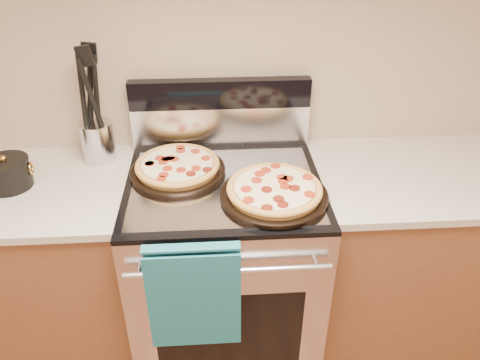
{
  "coord_description": "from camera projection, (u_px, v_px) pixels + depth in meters",
  "views": [
    {
      "loc": [
        -0.04,
        0.11,
        1.89
      ],
      "look_at": [
        0.06,
        1.55,
        0.99
      ],
      "focal_mm": 35.0,
      "sensor_mm": 36.0,
      "label": 1
    }
  ],
  "objects": [
    {
      "name": "range_body",
      "position": [
        226.0,
        271.0,
        2.07
      ],
      "size": [
        0.76,
        0.68,
        0.9
      ],
      "primitive_type": "cube",
      "color": "#B7B7BC",
      "rests_on": "ground"
    },
    {
      "name": "cooktop",
      "position": [
        224.0,
        184.0,
        1.82
      ],
      "size": [
        0.76,
        0.68,
        0.02
      ],
      "primitive_type": "cube",
      "color": "black",
      "rests_on": "range_body"
    },
    {
      "name": "pepperoni_pizza_back",
      "position": [
        178.0,
        167.0,
        1.85
      ],
      "size": [
        0.47,
        0.47,
        0.05
      ],
      "primitive_type": null,
      "rotation": [
        0.0,
        0.0,
        0.33
      ],
      "color": "#C1813B",
      "rests_on": "foil_sheet"
    },
    {
      "name": "dish_towel",
      "position": [
        194.0,
        295.0,
        1.61
      ],
      "size": [
        0.32,
        0.05,
        0.42
      ],
      "primitive_type": null,
      "color": "#195E80",
      "rests_on": "oven_handle"
    },
    {
      "name": "wall_back",
      "position": [
        219.0,
        45.0,
        1.88
      ],
      "size": [
        4.0,
        0.0,
        4.0
      ],
      "primitive_type": "plane",
      "rotation": [
        1.57,
        0.0,
        0.0
      ],
      "color": "#C4A88D",
      "rests_on": "ground"
    },
    {
      "name": "cabinet_right",
      "position": [
        417.0,
        260.0,
        2.15
      ],
      "size": [
        1.0,
        0.62,
        0.88
      ],
      "primitive_type": "cube",
      "color": "brown",
      "rests_on": "ground"
    },
    {
      "name": "cabinet_left",
      "position": [
        25.0,
        277.0,
        2.05
      ],
      "size": [
        1.0,
        0.62,
        0.88
      ],
      "primitive_type": "cube",
      "color": "brown",
      "rests_on": "ground"
    },
    {
      "name": "utensil_crock",
      "position": [
        98.0,
        141.0,
        1.94
      ],
      "size": [
        0.16,
        0.16,
        0.17
      ],
      "primitive_type": "cylinder",
      "rotation": [
        0.0,
        0.0,
        0.2
      ],
      "color": "silver",
      "rests_on": "countertop_left"
    },
    {
      "name": "oven_handle",
      "position": [
        229.0,
        271.0,
        1.56
      ],
      "size": [
        0.7,
        0.03,
        0.03
      ],
      "primitive_type": "cylinder",
      "rotation": [
        0.0,
        1.57,
        0.0
      ],
      "color": "silver",
      "rests_on": "range_body"
    },
    {
      "name": "foil_sheet",
      "position": [
        224.0,
        185.0,
        1.79
      ],
      "size": [
        0.7,
        0.55,
        0.01
      ],
      "primitive_type": "cube",
      "color": "gray",
      "rests_on": "cooktop"
    },
    {
      "name": "backsplash_upper",
      "position": [
        220.0,
        93.0,
        1.95
      ],
      "size": [
        0.76,
        0.06,
        0.12
      ],
      "primitive_type": "cube",
      "color": "black",
      "rests_on": "backsplash_lower"
    },
    {
      "name": "pepperoni_pizza_front",
      "position": [
        274.0,
        191.0,
        1.7
      ],
      "size": [
        0.51,
        0.51,
        0.05
      ],
      "primitive_type": null,
      "rotation": [
        0.0,
        0.0,
        -0.39
      ],
      "color": "#C1813B",
      "rests_on": "foil_sheet"
    },
    {
      "name": "saucepan",
      "position": [
        8.0,
        175.0,
        1.78
      ],
      "size": [
        0.19,
        0.19,
        0.1
      ],
      "primitive_type": "cylinder",
      "rotation": [
        0.0,
        0.0,
        0.11
      ],
      "color": "black",
      "rests_on": "countertop_left"
    },
    {
      "name": "countertop_right",
      "position": [
        439.0,
        175.0,
        1.9
      ],
      "size": [
        1.02,
        0.64,
        0.03
      ],
      "primitive_type": "cube",
      "color": "#B9B0A6",
      "rests_on": "cabinet_right"
    },
    {
      "name": "backsplash_lower",
      "position": [
        221.0,
        126.0,
        2.03
      ],
      "size": [
        0.76,
        0.06,
        0.18
      ],
      "primitive_type": "cube",
      "color": "silver",
      "rests_on": "cooktop"
    },
    {
      "name": "oven_window",
      "position": [
        229.0,
        332.0,
        1.78
      ],
      "size": [
        0.56,
        0.01,
        0.4
      ],
      "primitive_type": "cube",
      "color": "black",
      "rests_on": "range_body"
    }
  ]
}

